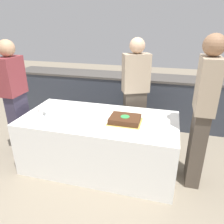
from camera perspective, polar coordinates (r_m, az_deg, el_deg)
ground_plane at (r=3.17m, az=-3.10°, el=-13.51°), size 14.00×14.00×0.00m
back_counter at (r=4.30m, az=3.18°, el=3.70°), size 4.40×0.58×0.92m
dining_table at (r=2.97m, az=-3.25°, el=-7.89°), size 1.99×0.97×0.72m
cake at (r=2.67m, az=3.40°, el=-1.92°), size 0.40×0.33×0.07m
plate_stack at (r=3.10m, az=-16.93°, el=0.69°), size 0.20×0.20×0.07m
wine_glass at (r=2.92m, az=-17.18°, el=1.02°), size 0.06×0.06×0.17m
side_plate_near_cake at (r=2.95m, az=4.96°, el=-0.16°), size 0.22×0.22×0.00m
person_cutting_cake at (r=3.31m, az=6.09°, el=5.07°), size 0.43×0.35×1.66m
person_seated_left at (r=3.31m, az=-23.88°, el=3.21°), size 0.22×0.35×1.66m
person_seated_right at (r=2.62m, az=22.54°, el=-0.17°), size 0.23×0.38×1.77m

